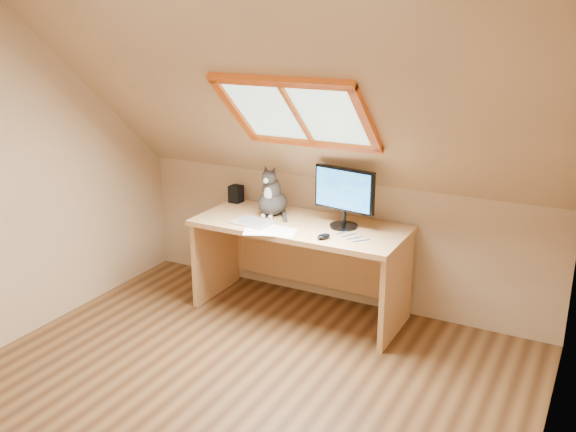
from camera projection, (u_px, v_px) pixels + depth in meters
The scene contains 10 objects.
ground at pixel (217, 409), 3.82m from camera, with size 3.50×3.50×0.00m, color brown.
room_shell at pixel (198, 180), 3.30m from camera, with size 3.52×3.52×2.41m.
desk at pixel (304, 248), 4.95m from camera, with size 1.61×0.70×0.73m.
monitor at pixel (344, 194), 4.65m from camera, with size 0.49×0.21×0.45m.
cat at pixel (272, 197), 4.98m from camera, with size 0.23×0.28×0.40m.
desk_speaker at pixel (236, 194), 5.33m from camera, with size 0.10×0.10×0.14m, color black.
graphics_tablet at pixel (253, 222), 4.82m from camera, with size 0.30×0.21×0.01m, color #B2B2B7.
mouse at pixel (324, 236), 4.49m from camera, with size 0.06×0.11×0.04m, color black.
papers at pixel (271, 231), 4.65m from camera, with size 0.35×0.30×0.01m.
cables at pixel (339, 235), 4.56m from camera, with size 0.51×0.26×0.01m.
Camera 1 is at (1.90, -2.71, 2.27)m, focal length 40.00 mm.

